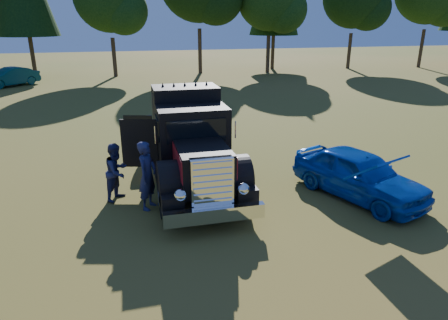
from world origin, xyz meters
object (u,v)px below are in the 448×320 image
Objects in this scene: spectator_far at (117,172)px; distant_teal_car at (10,77)px; diamond_t_truck at (191,146)px; hotrod_coupe at (359,174)px; spectator_near at (147,176)px.

spectator_far is 0.39× the size of distant_teal_car.
diamond_t_truck is 25.16m from distant_teal_car.
hotrod_coupe is 2.32× the size of spectator_near.
spectator_far is at bearing -23.16° from distant_teal_car.
diamond_t_truck is 1.59× the size of hotrod_coupe.
distant_teal_car is (-15.12, 25.01, -0.00)m from hotrod_coupe.
spectator_near reaches higher than hotrod_coupe.
diamond_t_truck is 5.13m from hotrod_coupe.
spectator_far is (-6.89, 1.56, 0.14)m from hotrod_coupe.
distant_teal_car is (-10.49, 22.86, -0.56)m from diamond_t_truck.
spectator_near reaches higher than spectator_far.
spectator_far is at bearing 74.43° from spectator_near.
spectator_far reaches higher than distant_teal_car.
spectator_near is at bearing -135.57° from diamond_t_truck.
spectator_far is at bearing -165.27° from diamond_t_truck.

